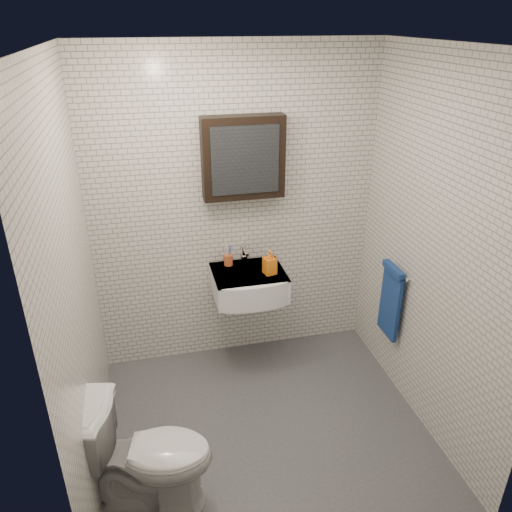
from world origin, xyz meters
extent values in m
cube|color=#47494E|center=(0.00, 0.00, 0.01)|extent=(2.20, 2.00, 0.01)
cube|color=silver|center=(0.00, 1.00, 1.25)|extent=(2.20, 0.02, 2.50)
cube|color=silver|center=(0.00, -1.00, 1.25)|extent=(2.20, 0.02, 2.50)
cube|color=silver|center=(-1.10, 0.00, 1.25)|extent=(0.02, 2.00, 2.50)
cube|color=silver|center=(1.10, 0.00, 1.25)|extent=(0.02, 2.00, 2.50)
cube|color=white|center=(0.00, 0.00, 2.50)|extent=(2.20, 2.00, 0.02)
cube|color=white|center=(0.05, 0.78, 0.75)|extent=(0.55, 0.45, 0.20)
cylinder|color=silver|center=(0.05, 0.80, 0.84)|extent=(0.31, 0.31, 0.02)
cylinder|color=silver|center=(0.05, 0.80, 0.85)|extent=(0.04, 0.04, 0.01)
cube|color=white|center=(0.05, 0.78, 0.84)|extent=(0.55, 0.45, 0.01)
cylinder|color=silver|center=(0.05, 0.94, 0.88)|extent=(0.06, 0.06, 0.06)
cylinder|color=silver|center=(0.05, 0.94, 0.94)|extent=(0.03, 0.03, 0.08)
cylinder|color=silver|center=(0.05, 0.88, 0.97)|extent=(0.02, 0.12, 0.02)
cube|color=silver|center=(0.05, 0.97, 0.99)|extent=(0.02, 0.09, 0.01)
cube|color=black|center=(0.05, 0.93, 1.70)|extent=(0.60, 0.14, 0.60)
cube|color=#3F444C|center=(0.05, 0.85, 1.70)|extent=(0.49, 0.01, 0.49)
cylinder|color=silver|center=(1.06, 0.35, 0.95)|extent=(0.02, 0.30, 0.02)
cylinder|color=silver|center=(1.08, 0.48, 0.95)|extent=(0.04, 0.02, 0.02)
cylinder|color=silver|center=(1.08, 0.22, 0.95)|extent=(0.04, 0.02, 0.02)
cube|color=navy|center=(1.05, 0.35, 0.68)|extent=(0.03, 0.26, 0.54)
cube|color=navy|center=(1.04, 0.35, 0.96)|extent=(0.05, 0.26, 0.05)
cylinder|color=#B2512C|center=(-0.08, 0.93, 0.89)|extent=(0.09, 0.09, 0.09)
cylinder|color=white|center=(-0.09, 0.92, 0.95)|extent=(0.02, 0.03, 0.17)
cylinder|color=#3869B3|center=(-0.07, 0.92, 0.94)|extent=(0.01, 0.02, 0.15)
cylinder|color=white|center=(-0.08, 0.94, 0.96)|extent=(0.02, 0.03, 0.18)
cylinder|color=#3869B3|center=(-0.06, 0.93, 0.95)|extent=(0.02, 0.04, 0.16)
imported|color=orange|center=(0.20, 0.71, 0.95)|extent=(0.10, 0.11, 0.19)
imported|color=silver|center=(-0.80, -0.39, 0.37)|extent=(0.80, 0.57, 0.74)
camera|label=1|loc=(-0.67, -2.54, 2.63)|focal=35.00mm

